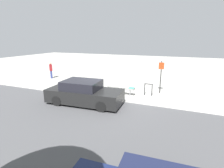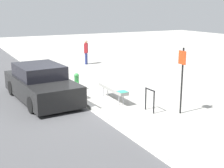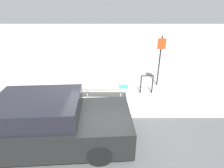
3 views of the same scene
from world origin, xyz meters
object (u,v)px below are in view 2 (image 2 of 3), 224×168
(pedestrian, at_px, (86,51))
(fire_hydrant, at_px, (77,81))
(sign_post, at_px, (182,75))
(parked_car_near, at_px, (41,84))
(bike_rack, at_px, (150,98))
(bench, at_px, (113,89))

(pedestrian, bearing_deg, fire_hydrant, 7.93)
(sign_post, relative_size, parked_car_near, 0.51)
(bike_rack, bearing_deg, sign_post, 50.93)
(bench, distance_m, parked_car_near, 2.89)
(sign_post, relative_size, pedestrian, 1.47)
(bike_rack, height_order, sign_post, sign_post)
(sign_post, xyz_separation_m, pedestrian, (-10.52, 0.97, -0.55))
(sign_post, xyz_separation_m, parked_car_near, (-3.92, -3.82, -0.74))
(parked_car_near, bearing_deg, sign_post, 40.68)
(bench, relative_size, pedestrian, 1.22)
(bench, xyz_separation_m, parked_car_near, (-1.45, -2.49, 0.17))
(sign_post, bearing_deg, bike_rack, -129.07)
(pedestrian, bearing_deg, bike_rack, 24.55)
(sign_post, distance_m, pedestrian, 10.58)
(bike_rack, xyz_separation_m, parked_car_near, (-3.25, -3.00, 0.14))
(bike_rack, distance_m, pedestrian, 10.02)
(bench, relative_size, bike_rack, 2.32)
(fire_hydrant, bearing_deg, pedestrian, 153.05)
(bench, height_order, fire_hydrant, fire_hydrant)
(pedestrian, xyz_separation_m, parked_car_near, (6.61, -4.79, -0.19))
(sign_post, bearing_deg, fire_hydrant, -156.68)
(bike_rack, xyz_separation_m, sign_post, (0.67, 0.83, 0.88))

